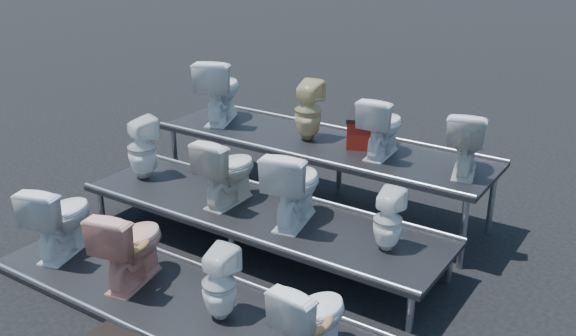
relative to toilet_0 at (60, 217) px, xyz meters
The scene contains 17 objects.
ground 2.14m from the toilet_0, 38.51° to the left, with size 80.00×80.00×0.00m, color black.
tier_front 1.69m from the toilet_0, ahead, with size 4.20×1.20×0.06m, color black.
tier_mid 2.10m from the toilet_0, 38.51° to the left, with size 4.20×1.20×0.46m, color black.
tier_back 3.07m from the toilet_0, 57.86° to the left, with size 4.20×1.20×0.86m, color black.
toilet_0 is the anchor object (origin of this frame).
toilet_1 1.04m from the toilet_0, ahead, with size 0.46×0.80×0.82m, color #EBA38B.
toilet_2 2.14m from the toilet_0, ahead, with size 0.31×0.32×0.69m, color white.
toilet_3 3.10m from the toilet_0, ahead, with size 0.41×0.71×0.73m, color white.
toilet_4 1.35m from the toilet_0, 93.53° to the left, with size 0.34×0.35×0.75m, color white.
toilet_5 1.82m from the toilet_0, 46.90° to the left, with size 0.43×0.76×0.77m, color beige.
toilet_6 2.49m from the toilet_0, 31.98° to the left, with size 0.46×0.80×0.82m, color white.
toilet_7 3.41m from the toilet_0, 22.51° to the left, with size 0.27×0.28×0.61m, color white.
toilet_8 2.72m from the toilet_0, 88.38° to the left, with size 0.48×0.83×0.85m, color white.
toilet_9 3.07m from the toilet_0, 60.98° to the left, with size 0.33×0.34×0.73m, color #CCBA7E.
toilet_10 3.63m from the toilet_0, 47.04° to the left, with size 0.39×0.69×0.70m, color white.
toilet_11 4.34m from the toilet_0, 37.43° to the left, with size 0.39×0.69×0.70m, color beige.
red_crate 3.56m from the toilet_0, 52.07° to the left, with size 0.45×0.36×0.33m, color maroon.
Camera 1 is at (3.70, -5.02, 3.47)m, focal length 40.00 mm.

